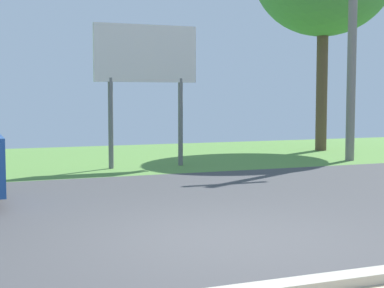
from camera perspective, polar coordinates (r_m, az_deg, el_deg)
name	(u,v)px	position (r m, az deg, el deg)	size (l,w,h in m)	color
ground_plane	(150,203)	(9.99, -4.15, -5.74)	(40.00, 22.00, 0.20)	#424244
utility_pole	(353,14)	(16.72, 15.34, 12.06)	(1.80, 0.24, 7.55)	gray
roadside_billboard	(146,64)	(14.58, -4.49, 7.77)	(2.60, 0.12, 3.50)	slate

